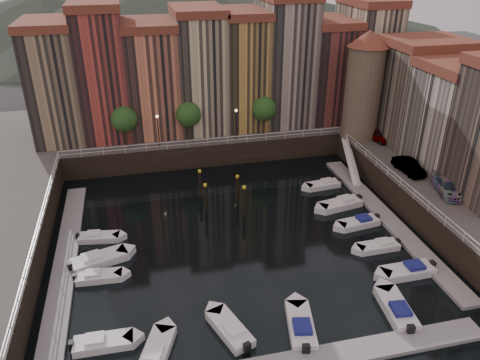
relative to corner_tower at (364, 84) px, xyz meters
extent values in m
plane|color=black|center=(-20.00, -14.50, -10.19)|extent=(200.00, 200.00, 0.00)
cube|color=black|center=(-20.00, 11.50, -8.69)|extent=(80.00, 20.00, 3.00)
cube|color=gray|center=(-36.20, -15.50, -10.02)|extent=(2.00, 28.00, 0.35)
cube|color=gray|center=(-3.80, -15.50, -10.02)|extent=(2.00, 28.00, 0.35)
cone|color=#2D382D|center=(-50.00, 95.50, -3.19)|extent=(80.00, 80.00, 14.00)
cone|color=#2D382D|center=(-15.00, 95.50, -1.19)|extent=(100.00, 100.00, 18.00)
cone|color=#2D382D|center=(20.00, 95.50, -4.19)|extent=(70.00, 70.00, 12.00)
cube|color=#8D7959|center=(-38.00, 9.00, -0.19)|extent=(6.00, 10.00, 14.00)
cube|color=brown|center=(-38.00, 9.00, 7.31)|extent=(6.30, 10.30, 1.00)
cube|color=#A43B33|center=(-32.10, 9.00, 0.81)|extent=(5.80, 10.00, 16.00)
cube|color=brown|center=(-32.10, 9.00, 9.31)|extent=(6.10, 10.30, 1.00)
cube|color=#D07655|center=(-25.95, 9.00, -0.44)|extent=(6.50, 10.00, 13.50)
cube|color=brown|center=(-25.95, 9.00, 6.81)|extent=(6.80, 10.30, 1.00)
cube|color=#CAB78F|center=(-19.60, 9.00, 0.31)|extent=(6.20, 10.00, 15.00)
cube|color=brown|center=(-19.60, 9.00, 8.31)|extent=(6.50, 10.30, 1.00)
cube|color=#B68D43|center=(-13.70, 9.00, 0.06)|extent=(5.60, 10.00, 14.50)
cube|color=brown|center=(-13.70, 9.00, 7.81)|extent=(5.90, 10.30, 1.00)
cube|color=gray|center=(-7.70, 9.00, 1.06)|extent=(6.40, 10.00, 16.50)
cube|color=brown|center=(-1.50, 9.00, -0.69)|extent=(6.00, 10.00, 13.00)
cube|color=brown|center=(-1.50, 9.00, 6.31)|extent=(6.30, 10.30, 1.00)
cube|color=beige|center=(4.45, 9.00, 0.56)|extent=(5.90, 10.00, 15.50)
cube|color=brown|center=(4.45, 9.00, 8.81)|extent=(6.20, 10.30, 1.00)
cube|color=#6F6654|center=(6.50, -2.50, -1.19)|extent=(9.00, 8.00, 12.00)
cube|color=brown|center=(6.50, -2.50, 5.31)|extent=(9.30, 8.30, 1.00)
cube|color=beige|center=(6.50, -10.50, -1.69)|extent=(9.00, 8.00, 11.00)
cube|color=brown|center=(6.50, -10.50, 4.31)|extent=(9.30, 8.30, 1.00)
cylinder|color=#6B5B4C|center=(0.00, 0.00, -1.19)|extent=(4.60, 4.60, 12.00)
cone|color=brown|center=(0.00, 0.00, 5.61)|extent=(5.20, 5.20, 2.00)
cylinder|color=black|center=(-30.00, 3.70, -5.99)|extent=(0.30, 0.30, 2.40)
sphere|color=#1E4719|center=(-30.00, 3.70, -3.59)|extent=(3.20, 3.20, 3.20)
cylinder|color=black|center=(-22.00, 3.70, -5.99)|extent=(0.30, 0.30, 2.40)
sphere|color=#1E4719|center=(-22.00, 3.70, -3.59)|extent=(3.20, 3.20, 3.20)
cylinder|color=black|center=(-12.00, 3.70, -5.99)|extent=(0.30, 0.30, 2.40)
sphere|color=#1E4719|center=(-12.00, 3.70, -3.59)|extent=(3.20, 3.20, 3.20)
cylinder|color=black|center=(-26.00, 2.70, -5.19)|extent=(0.12, 0.12, 4.00)
sphere|color=#FFD88C|center=(-26.00, 2.70, -3.19)|extent=(0.36, 0.36, 0.36)
cylinder|color=black|center=(-16.00, 2.70, -5.19)|extent=(0.12, 0.12, 4.00)
sphere|color=#FFD88C|center=(-16.00, 2.70, -3.19)|extent=(0.36, 0.36, 0.36)
cube|color=white|center=(-20.00, 1.50, -6.24)|extent=(36.00, 0.08, 0.08)
cube|color=white|center=(-20.00, 1.50, -6.69)|extent=(36.00, 0.06, 0.06)
cube|color=white|center=(-2.00, -15.50, -6.24)|extent=(0.08, 34.00, 0.08)
cube|color=white|center=(-2.00, -15.50, -6.69)|extent=(0.06, 34.00, 0.06)
cube|color=white|center=(-38.00, -15.50, -6.24)|extent=(0.08, 34.00, 0.08)
cube|color=white|center=(-38.00, -15.50, -6.69)|extent=(0.06, 34.00, 0.06)
cube|color=white|center=(-2.90, -4.50, -8.44)|extent=(2.78, 8.26, 2.81)
cube|color=white|center=(-2.90, -4.50, -7.94)|extent=(1.93, 8.32, 3.65)
cylinder|color=black|center=(-22.18, -9.78, -8.69)|extent=(0.32, 0.32, 3.60)
cylinder|color=yellow|center=(-22.18, -9.78, -6.84)|extent=(0.36, 0.36, 0.25)
cylinder|color=black|center=(-22.24, -6.32, -8.69)|extent=(0.32, 0.32, 3.60)
cylinder|color=yellow|center=(-22.24, -6.32, -6.84)|extent=(0.36, 0.36, 0.25)
cylinder|color=black|center=(-18.29, -11.21, -8.69)|extent=(0.32, 0.32, 3.60)
cylinder|color=yellow|center=(-18.29, -11.21, -6.84)|extent=(0.36, 0.36, 0.25)
cylinder|color=black|center=(-18.42, -8.59, -8.69)|extent=(0.32, 0.32, 3.60)
cylinder|color=yellow|center=(-18.42, -8.59, -6.84)|extent=(0.36, 0.36, 0.25)
cube|color=silver|center=(-32.51, -26.72, -9.91)|extent=(4.28, 1.74, 0.72)
cube|color=silver|center=(-33.09, -26.71, -9.47)|extent=(1.38, 1.19, 0.48)
cube|color=black|center=(-34.72, -26.67, -9.66)|extent=(0.35, 0.49, 0.67)
cube|color=silver|center=(-33.07, -18.86, -9.93)|extent=(3.98, 1.75, 0.66)
cube|color=silver|center=(-33.60, -18.82, -9.53)|extent=(1.30, 1.14, 0.44)
cube|color=black|center=(-35.10, -18.73, -9.71)|extent=(0.34, 0.46, 0.62)
cube|color=silver|center=(-33.12, -16.45, -9.86)|extent=(5.30, 3.28, 0.85)
cube|color=silver|center=(-33.77, -16.64, -9.35)|extent=(1.90, 1.75, 0.56)
cube|color=black|center=(-35.60, -17.20, -9.57)|extent=(0.54, 0.65, 0.79)
cube|color=silver|center=(-33.28, -12.59, -9.93)|extent=(4.08, 2.06, 0.67)
cube|color=silver|center=(-33.81, -12.51, -9.53)|extent=(1.38, 1.23, 0.44)
cube|color=black|center=(-35.30, -12.30, -9.71)|extent=(0.37, 0.48, 0.62)
cube|color=silver|center=(-6.67, -24.34, -9.87)|extent=(4.75, 1.90, 0.81)
cube|color=navy|center=(-6.03, -24.33, -9.39)|extent=(1.52, 1.31, 0.54)
cube|color=black|center=(-4.20, -24.30, -9.60)|extent=(0.38, 0.54, 0.75)
cube|color=silver|center=(-7.37, -20.28, -9.92)|extent=(4.04, 1.63, 0.68)
cube|color=silver|center=(-6.82, -20.27, -9.51)|extent=(1.30, 1.12, 0.46)
cube|color=black|center=(-5.27, -20.24, -9.69)|extent=(0.33, 0.46, 0.64)
cube|color=silver|center=(-7.30, -16.01, -9.90)|extent=(4.50, 2.21, 0.74)
cube|color=navy|center=(-6.72, -15.94, -9.46)|extent=(1.51, 1.34, 0.49)
cube|color=black|center=(-5.06, -15.72, -9.65)|extent=(0.40, 0.53, 0.69)
cube|color=silver|center=(-7.58, -12.07, -9.87)|extent=(5.05, 2.69, 0.82)
cube|color=silver|center=(-6.93, -11.95, -9.38)|extent=(1.74, 1.56, 0.55)
cube|color=black|center=(-5.11, -11.62, -9.59)|extent=(0.47, 0.61, 0.76)
cube|color=silver|center=(-7.63, -7.19, -9.92)|extent=(4.19, 1.94, 0.69)
cube|color=silver|center=(-7.08, -7.14, -9.50)|extent=(1.39, 1.22, 0.46)
cube|color=black|center=(-5.52, -6.99, -9.69)|extent=(0.36, 0.49, 0.65)
cube|color=silver|center=(-28.83, -28.43, -9.89)|extent=(3.25, 4.83, 0.77)
cube|color=silver|center=(-29.05, -29.01, -9.43)|extent=(1.66, 1.78, 0.51)
cube|color=silver|center=(-23.34, -27.48, -9.88)|extent=(3.16, 4.86, 0.77)
cube|color=silver|center=(-23.13, -28.06, -9.42)|extent=(1.65, 1.77, 0.52)
cube|color=black|center=(-22.55, -29.71, -9.63)|extent=(0.61, 0.51, 0.72)
cube|color=silver|center=(-18.05, -28.39, -9.86)|extent=(2.79, 5.12, 0.83)
cube|color=navy|center=(-18.18, -29.03, -9.37)|extent=(1.60, 1.77, 0.55)
cube|color=black|center=(-18.55, -30.87, -9.59)|extent=(0.62, 0.49, 0.77)
cube|color=silver|center=(-10.07, -28.35, -9.86)|extent=(2.37, 5.02, 0.83)
cube|color=navy|center=(-10.14, -29.01, -9.37)|extent=(1.48, 1.67, 0.55)
cube|color=black|center=(-10.34, -30.87, -9.59)|extent=(0.59, 0.44, 0.77)
imported|color=gray|center=(1.82, -1.97, -6.47)|extent=(2.70, 4.55, 1.45)
imported|color=gray|center=(0.60, -11.43, -6.45)|extent=(1.93, 4.63, 1.49)
imported|color=gray|center=(1.84, -16.72, -6.47)|extent=(3.12, 5.30, 1.44)
camera|label=1|loc=(-28.52, -53.09, 16.03)|focal=35.00mm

